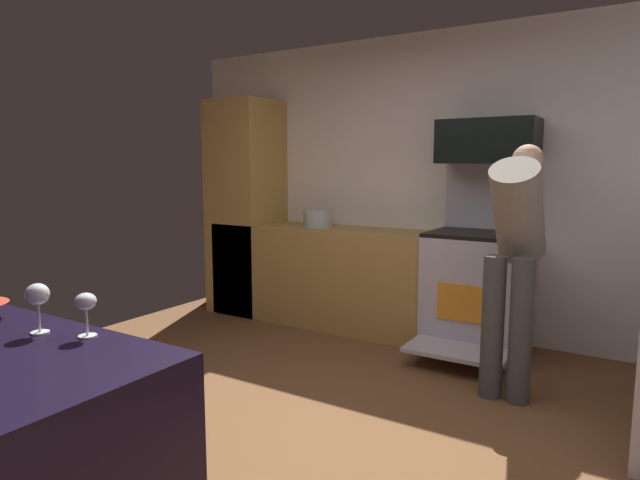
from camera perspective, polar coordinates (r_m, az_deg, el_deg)
name	(u,v)px	position (r m, az deg, el deg)	size (l,w,h in m)	color
ground_plane	(287,439)	(3.13, -3.45, -20.23)	(5.20, 4.80, 0.02)	brown
wall_back	(441,185)	(4.87, 12.64, 5.71)	(5.20, 0.12, 2.60)	silver
lower_cabinet_run	(331,276)	(5.02, 1.20, -3.83)	(2.40, 0.60, 0.90)	#AF8643
cabinet_column	(246,207)	(5.51, -7.77, 3.44)	(0.60, 0.60, 2.10)	#AF8643
oven_range	(479,288)	(4.47, 16.39, -4.87)	(0.76, 1.02, 1.48)	#BDB7C4
microwave	(488,141)	(4.46, 17.30, 9.90)	(0.74, 0.38, 0.34)	black
person_cook	(515,249)	(3.62, 19.86, -0.86)	(0.31, 0.61, 1.60)	#424242
wine_glass_near	(38,296)	(2.05, -27.64, -5.28)	(0.08, 0.08, 0.17)	silver
wine_glass_far	(86,304)	(1.95, -23.47, -6.23)	(0.07, 0.07, 0.15)	silver
stock_pot	(318,218)	(5.02, -0.24, 2.28)	(0.27, 0.27, 0.16)	#AFBFBF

